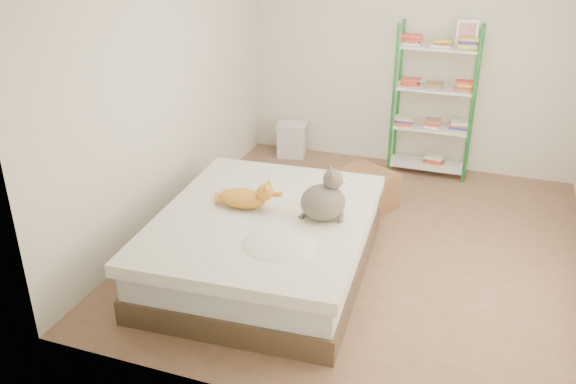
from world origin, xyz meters
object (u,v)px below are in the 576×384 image
at_px(orange_cat, 242,196).
at_px(grey_cat, 323,195).
at_px(shelf_unit, 435,99).
at_px(cardboard_box, 366,189).
at_px(bed, 265,243).
at_px(white_bin, 292,139).

height_order(orange_cat, grey_cat, grey_cat).
xyz_separation_m(shelf_unit, cardboard_box, (-0.48, -1.09, -0.69)).
xyz_separation_m(grey_cat, shelf_unit, (0.53, 2.51, 0.13)).
bearing_deg(orange_cat, cardboard_box, 61.09).
height_order(shelf_unit, cardboard_box, shelf_unit).
distance_m(bed, shelf_unit, 2.85).
height_order(grey_cat, shelf_unit, shelf_unit).
bearing_deg(grey_cat, cardboard_box, -22.62).
bearing_deg(orange_cat, bed, -18.81).
xyz_separation_m(grey_cat, white_bin, (-1.13, 2.48, -0.54)).
bearing_deg(cardboard_box, bed, -79.91).
relative_size(bed, cardboard_box, 3.09).
bearing_deg(shelf_unit, grey_cat, -101.95).
xyz_separation_m(orange_cat, cardboard_box, (0.75, 1.43, -0.44)).
bearing_deg(cardboard_box, grey_cat, -62.74).
bearing_deg(grey_cat, bed, 79.00).
bearing_deg(cardboard_box, white_bin, 167.60).
height_order(bed, shelf_unit, shelf_unit).
relative_size(grey_cat, white_bin, 1.07).
relative_size(orange_cat, white_bin, 1.19).
xyz_separation_m(bed, grey_cat, (0.47, 0.08, 0.49)).
height_order(cardboard_box, white_bin, cardboard_box).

